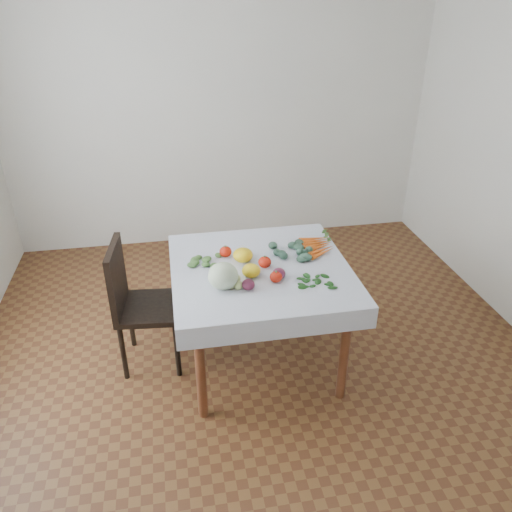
{
  "coord_description": "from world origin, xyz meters",
  "views": [
    {
      "loc": [
        -0.53,
        -2.69,
        2.34
      ],
      "look_at": [
        -0.02,
        0.04,
        0.82
      ],
      "focal_mm": 35.0,
      "sensor_mm": 36.0,
      "label": 1
    }
  ],
  "objects_px": {
    "chair": "(135,298)",
    "cabbage": "(223,276)",
    "table": "(260,281)",
    "heirloom_back": "(243,255)",
    "carrot_bunch": "(318,246)"
  },
  "relations": [
    {
      "from": "chair",
      "to": "cabbage",
      "type": "xyz_separation_m",
      "value": [
        0.55,
        -0.35,
        0.32
      ]
    },
    {
      "from": "chair",
      "to": "cabbage",
      "type": "distance_m",
      "value": 0.72
    },
    {
      "from": "cabbage",
      "to": "carrot_bunch",
      "type": "xyz_separation_m",
      "value": [
        0.69,
        0.39,
        -0.06
      ]
    },
    {
      "from": "heirloom_back",
      "to": "carrot_bunch",
      "type": "bearing_deg",
      "value": 9.9
    },
    {
      "from": "chair",
      "to": "carrot_bunch",
      "type": "distance_m",
      "value": 1.27
    },
    {
      "from": "chair",
      "to": "heirloom_back",
      "type": "height_order",
      "value": "chair"
    },
    {
      "from": "cabbage",
      "to": "carrot_bunch",
      "type": "bearing_deg",
      "value": 29.15
    },
    {
      "from": "cabbage",
      "to": "table",
      "type": "bearing_deg",
      "value": 37.02
    },
    {
      "from": "table",
      "to": "carrot_bunch",
      "type": "bearing_deg",
      "value": 23.7
    },
    {
      "from": "table",
      "to": "cabbage",
      "type": "distance_m",
      "value": 0.37
    },
    {
      "from": "table",
      "to": "heirloom_back",
      "type": "bearing_deg",
      "value": 134.99
    },
    {
      "from": "table",
      "to": "chair",
      "type": "height_order",
      "value": "chair"
    },
    {
      "from": "heirloom_back",
      "to": "carrot_bunch",
      "type": "height_order",
      "value": "heirloom_back"
    },
    {
      "from": "cabbage",
      "to": "heirloom_back",
      "type": "height_order",
      "value": "cabbage"
    },
    {
      "from": "chair",
      "to": "cabbage",
      "type": "bearing_deg",
      "value": -32.24
    }
  ]
}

